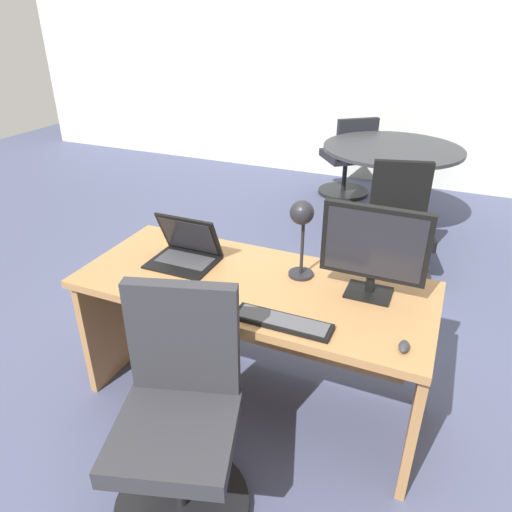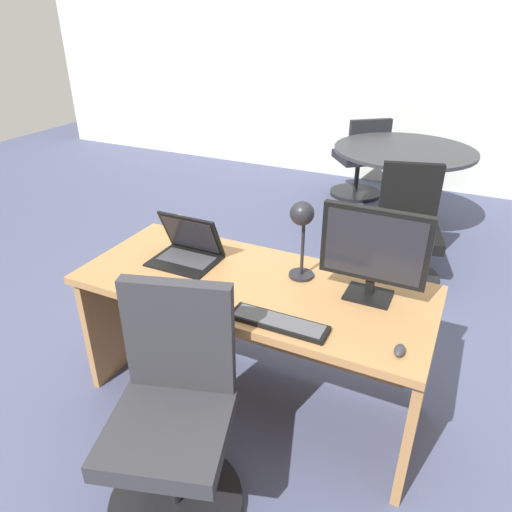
% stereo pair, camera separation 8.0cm
% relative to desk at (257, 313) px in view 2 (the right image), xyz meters
% --- Properties ---
extents(ground, '(12.00, 12.00, 0.00)m').
position_rel_desk_xyz_m(ground, '(0.00, 1.45, -0.52)').
color(ground, '#474C6B').
extents(back_wall, '(10.00, 0.10, 2.80)m').
position_rel_desk_xyz_m(back_wall, '(0.00, 3.90, 0.88)').
color(back_wall, silver).
rests_on(back_wall, ground).
extents(desk, '(1.67, 0.71, 0.72)m').
position_rel_desk_xyz_m(desk, '(0.00, 0.00, 0.00)').
color(desk, '#9E7042').
rests_on(desk, ground).
extents(monitor, '(0.46, 0.16, 0.42)m').
position_rel_desk_xyz_m(monitor, '(0.52, 0.06, 0.44)').
color(monitor, black).
rests_on(monitor, desk).
extents(laptop, '(0.33, 0.27, 0.24)m').
position_rel_desk_xyz_m(laptop, '(-0.40, 0.03, 0.28)').
color(laptop, black).
rests_on(laptop, desk).
extents(keyboard, '(0.41, 0.11, 0.02)m').
position_rel_desk_xyz_m(keyboard, '(0.24, -0.31, 0.22)').
color(keyboard, black).
rests_on(keyboard, desk).
extents(mouse, '(0.04, 0.07, 0.03)m').
position_rel_desk_xyz_m(mouse, '(0.72, -0.28, 0.22)').
color(mouse, '#2D2D33').
rests_on(mouse, desk).
extents(desk_lamp, '(0.12, 0.14, 0.39)m').
position_rel_desk_xyz_m(desk_lamp, '(0.19, 0.08, 0.49)').
color(desk_lamp, black).
rests_on(desk_lamp, desk).
extents(coffee_mug, '(0.11, 0.08, 0.11)m').
position_rel_desk_xyz_m(coffee_mug, '(-0.61, 0.23, 0.26)').
color(coffee_mug, orange).
rests_on(coffee_mug, desk).
extents(office_chair, '(0.57, 0.59, 0.97)m').
position_rel_desk_xyz_m(office_chair, '(-0.03, -0.69, -0.12)').
color(office_chair, black).
rests_on(office_chair, ground).
extents(meeting_table, '(1.23, 1.23, 0.77)m').
position_rel_desk_xyz_m(meeting_table, '(0.24, 2.51, 0.07)').
color(meeting_table, black).
rests_on(meeting_table, ground).
extents(meeting_chair_near, '(0.56, 0.58, 0.86)m').
position_rel_desk_xyz_m(meeting_chair_near, '(0.47, 1.65, -0.18)').
color(meeting_chair_near, black).
rests_on(meeting_chair_near, ground).
extents(meeting_chair_far, '(0.65, 0.65, 0.88)m').
position_rel_desk_xyz_m(meeting_chair_far, '(-0.30, 3.22, -0.15)').
color(meeting_chair_far, black).
rests_on(meeting_chair_far, ground).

